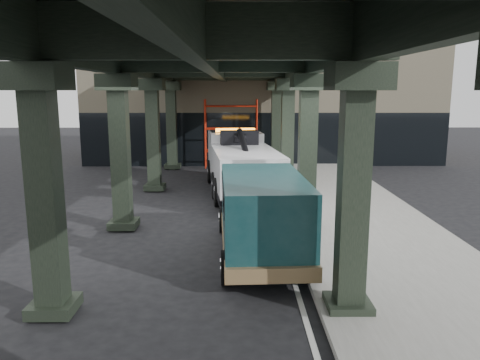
{
  "coord_description": "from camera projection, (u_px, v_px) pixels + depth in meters",
  "views": [
    {
      "loc": [
        0.33,
        -12.89,
        4.5
      ],
      "look_at": [
        0.43,
        1.69,
        1.7
      ],
      "focal_mm": 35.0,
      "sensor_mm": 36.0,
      "label": 1
    }
  ],
  "objects": [
    {
      "name": "towed_van",
      "position": [
        262.0,
        213.0,
        12.61
      ],
      "size": [
        2.51,
        5.78,
        2.31
      ],
      "rotation": [
        0.0,
        0.0,
        0.04
      ],
      "color": "#10363A",
      "rests_on": "ground"
    },
    {
      "name": "tow_truck",
      "position": [
        240.0,
        162.0,
        20.64
      ],
      "size": [
        3.39,
        8.96,
        2.87
      ],
      "rotation": [
        0.0,
        0.0,
        0.12
      ],
      "color": "black",
      "rests_on": "ground"
    },
    {
      "name": "scaffolding",
      "position": [
        231.0,
        132.0,
        27.49
      ],
      "size": [
        3.08,
        0.88,
        4.0
      ],
      "color": "red",
      "rests_on": "ground"
    },
    {
      "name": "viaduct",
      "position": [
        213.0,
        59.0,
        14.44
      ],
      "size": [
        7.4,
        32.0,
        6.4
      ],
      "color": "black",
      "rests_on": "ground"
    },
    {
      "name": "building",
      "position": [
        261.0,
        98.0,
        32.4
      ],
      "size": [
        22.0,
        10.0,
        8.0
      ],
      "primitive_type": "cube",
      "color": "#C6B793",
      "rests_on": "ground"
    },
    {
      "name": "ground",
      "position": [
        225.0,
        249.0,
        13.5
      ],
      "size": [
        90.0,
        90.0,
        0.0
      ],
      "primitive_type": "plane",
      "color": "black",
      "rests_on": "ground"
    },
    {
      "name": "lane_stripe",
      "position": [
        278.0,
        228.0,
        15.48
      ],
      "size": [
        0.12,
        38.0,
        0.01
      ],
      "primitive_type": "cube",
      "color": "silver",
      "rests_on": "ground"
    },
    {
      "name": "sidewalk",
      "position": [
        363.0,
        226.0,
        15.49
      ],
      "size": [
        5.0,
        40.0,
        0.15
      ],
      "primitive_type": "cube",
      "color": "gray",
      "rests_on": "ground"
    }
  ]
}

